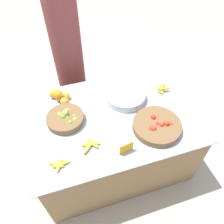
# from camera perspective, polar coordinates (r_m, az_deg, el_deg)

# --- Properties ---
(ground_plane) EXTENTS (12.00, 12.00, 0.00)m
(ground_plane) POSITION_cam_1_polar(r_m,az_deg,el_deg) (2.56, 0.00, -11.41)
(ground_plane) COLOR #ADA599
(market_table) EXTENTS (1.51, 1.09, 0.71)m
(market_table) POSITION_cam_1_polar(r_m,az_deg,el_deg) (2.27, 0.00, -6.84)
(market_table) COLOR olive
(market_table) RESTS_ON ground_plane
(lime_bowl) EXTENTS (0.33, 0.33, 0.11)m
(lime_bowl) POSITION_cam_1_polar(r_m,az_deg,el_deg) (1.96, -12.05, -1.62)
(lime_bowl) COLOR brown
(lime_bowl) RESTS_ON market_table
(tomato_basket) EXTENTS (0.41, 0.41, 0.10)m
(tomato_basket) POSITION_cam_1_polar(r_m,az_deg,el_deg) (1.91, 11.58, -3.57)
(tomato_basket) COLOR brown
(tomato_basket) RESTS_ON market_table
(orange_pile) EXTENTS (0.19, 0.22, 0.13)m
(orange_pile) POSITION_cam_1_polar(r_m,az_deg,el_deg) (2.15, -13.66, 4.04)
(orange_pile) COLOR orange
(orange_pile) RESTS_ON market_table
(metal_bowl) EXTENTS (0.38, 0.38, 0.07)m
(metal_bowl) POSITION_cam_1_polar(r_m,az_deg,el_deg) (2.12, 3.57, 4.17)
(metal_bowl) COLOR #B7B7BF
(metal_bowl) RESTS_ON market_table
(price_sign) EXTENTS (0.12, 0.03, 0.11)m
(price_sign) POSITION_cam_1_polar(r_m,az_deg,el_deg) (1.72, 3.77, -9.42)
(price_sign) COLOR orange
(price_sign) RESTS_ON market_table
(banana_bunch_middle_right) EXTENTS (0.17, 0.12, 0.03)m
(banana_bunch_middle_right) POSITION_cam_1_polar(r_m,az_deg,el_deg) (1.73, -13.81, -13.27)
(banana_bunch_middle_right) COLOR gold
(banana_bunch_middle_right) RESTS_ON market_table
(banana_bunch_front_center) EXTENTS (0.15, 0.16, 0.05)m
(banana_bunch_front_center) POSITION_cam_1_polar(r_m,az_deg,el_deg) (2.27, 12.93, 6.07)
(banana_bunch_front_center) COLOR gold
(banana_bunch_front_center) RESTS_ON market_table
(banana_bunch_front_right) EXTENTS (0.17, 0.16, 0.04)m
(banana_bunch_front_right) POSITION_cam_1_polar(r_m,az_deg,el_deg) (1.79, -5.66, -8.42)
(banana_bunch_front_right) COLOR gold
(banana_bunch_front_right) RESTS_ON market_table
(vendor_person) EXTENTS (0.33, 0.33, 1.73)m
(vendor_person) POSITION_cam_1_polar(r_m,az_deg,el_deg) (2.57, -11.33, 13.92)
(vendor_person) COLOR brown
(vendor_person) RESTS_ON ground_plane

